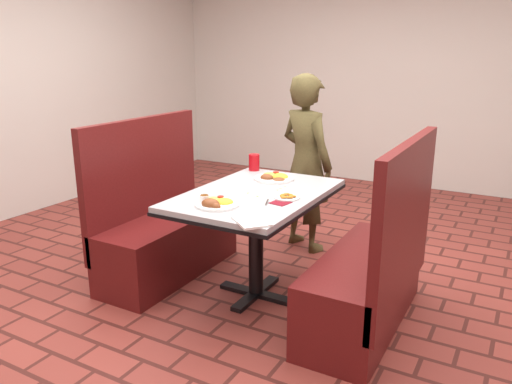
% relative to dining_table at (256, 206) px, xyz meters
% --- Properties ---
extents(room, '(7.00, 7.04, 2.82)m').
position_rel_dining_table_xyz_m(room, '(0.00, 0.00, 1.26)').
color(room, brown).
rests_on(room, ground).
extents(dining_table, '(0.81, 1.21, 0.75)m').
position_rel_dining_table_xyz_m(dining_table, '(0.00, 0.00, 0.00)').
color(dining_table, '#B0B3B5').
rests_on(dining_table, ground).
extents(booth_bench_left, '(0.47, 1.20, 1.17)m').
position_rel_dining_table_xyz_m(booth_bench_left, '(-0.80, 0.00, -0.32)').
color(booth_bench_left, '#5D1615').
rests_on(booth_bench_left, ground).
extents(booth_bench_right, '(0.47, 1.20, 1.17)m').
position_rel_dining_table_xyz_m(booth_bench_right, '(0.80, 0.00, -0.32)').
color(booth_bench_right, '#5D1615').
rests_on(booth_bench_right, ground).
extents(diner_person, '(0.63, 0.53, 1.48)m').
position_rel_dining_table_xyz_m(diner_person, '(-0.08, 1.00, 0.08)').
color(diner_person, brown).
rests_on(diner_person, ground).
extents(near_dinner_plate, '(0.27, 0.27, 0.08)m').
position_rel_dining_table_xyz_m(near_dinner_plate, '(-0.06, -0.38, 0.13)').
color(near_dinner_plate, white).
rests_on(near_dinner_plate, dining_table).
extents(far_dinner_plate, '(0.29, 0.29, 0.07)m').
position_rel_dining_table_xyz_m(far_dinner_plate, '(-0.04, 0.35, 0.12)').
color(far_dinner_plate, white).
rests_on(far_dinner_plate, dining_table).
extents(plantain_plate, '(0.16, 0.16, 0.02)m').
position_rel_dining_table_xyz_m(plantain_plate, '(0.24, -0.04, 0.11)').
color(plantain_plate, white).
rests_on(plantain_plate, dining_table).
extents(maroon_napkin, '(0.12, 0.12, 0.00)m').
position_rel_dining_table_xyz_m(maroon_napkin, '(0.25, -0.14, 0.10)').
color(maroon_napkin, maroon).
rests_on(maroon_napkin, dining_table).
extents(spoon_utensil, '(0.05, 0.12, 0.00)m').
position_rel_dining_table_xyz_m(spoon_utensil, '(0.18, -0.18, 0.10)').
color(spoon_utensil, silver).
rests_on(spoon_utensil, dining_table).
extents(red_tumbler, '(0.08, 0.08, 0.13)m').
position_rel_dining_table_xyz_m(red_tumbler, '(-0.32, 0.54, 0.16)').
color(red_tumbler, '#B90C13').
rests_on(red_tumbler, dining_table).
extents(paper_napkin, '(0.27, 0.26, 0.01)m').
position_rel_dining_table_xyz_m(paper_napkin, '(0.27, -0.54, 0.10)').
color(paper_napkin, white).
rests_on(paper_napkin, dining_table).
extents(knife_utensil, '(0.05, 0.18, 0.00)m').
position_rel_dining_table_xyz_m(knife_utensil, '(-0.07, -0.39, 0.11)').
color(knife_utensil, silver).
rests_on(knife_utensil, dining_table).
extents(fork_utensil, '(0.05, 0.13, 0.00)m').
position_rel_dining_table_xyz_m(fork_utensil, '(-0.14, -0.40, 0.11)').
color(fork_utensil, silver).
rests_on(fork_utensil, dining_table).
extents(lettuce_shreds, '(0.28, 0.32, 0.00)m').
position_rel_dining_table_xyz_m(lettuce_shreds, '(0.04, 0.06, 0.10)').
color(lettuce_shreds, '#92D153').
rests_on(lettuce_shreds, dining_table).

